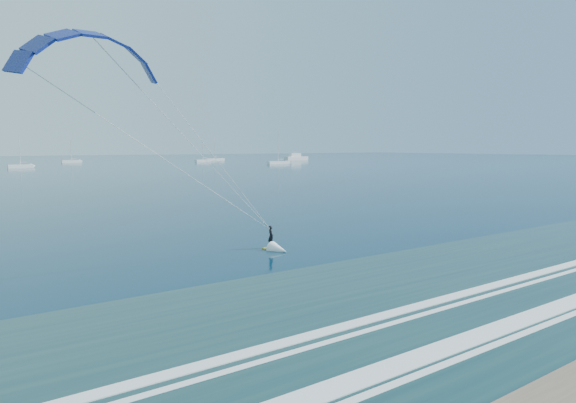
{
  "coord_description": "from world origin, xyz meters",
  "views": [
    {
      "loc": [
        -18.79,
        -6.21,
        7.67
      ],
      "look_at": [
        2.13,
        22.75,
        3.82
      ],
      "focal_mm": 32.0,
      "sensor_mm": 36.0,
      "label": 1
    }
  ],
  "objects_px": {
    "motor_yacht": "(296,157)",
    "sailboat_7": "(215,159)",
    "sailboat_5": "(203,161)",
    "kitesurfer_rig": "(201,155)",
    "sailboat_6": "(278,162)",
    "sailboat_4": "(71,161)",
    "sailboat_3": "(20,166)"
  },
  "relations": [
    {
      "from": "sailboat_5",
      "to": "sailboat_7",
      "type": "relative_size",
      "value": 0.82
    },
    {
      "from": "sailboat_3",
      "to": "kitesurfer_rig",
      "type": "bearing_deg",
      "value": -95.16
    },
    {
      "from": "sailboat_6",
      "to": "sailboat_7",
      "type": "height_order",
      "value": "sailboat_6"
    },
    {
      "from": "kitesurfer_rig",
      "to": "motor_yacht",
      "type": "relative_size",
      "value": 1.45
    },
    {
      "from": "motor_yacht",
      "to": "sailboat_6",
      "type": "bearing_deg",
      "value": -133.92
    },
    {
      "from": "sailboat_4",
      "to": "sailboat_3",
      "type": "bearing_deg",
      "value": -119.44
    },
    {
      "from": "kitesurfer_rig",
      "to": "motor_yacht",
      "type": "height_order",
      "value": "kitesurfer_rig"
    },
    {
      "from": "sailboat_3",
      "to": "sailboat_4",
      "type": "relative_size",
      "value": 0.97
    },
    {
      "from": "sailboat_6",
      "to": "sailboat_3",
      "type": "bearing_deg",
      "value": 168.58
    },
    {
      "from": "motor_yacht",
      "to": "sailboat_3",
      "type": "relative_size",
      "value": 1.23
    },
    {
      "from": "motor_yacht",
      "to": "sailboat_3",
      "type": "height_order",
      "value": "sailboat_3"
    },
    {
      "from": "motor_yacht",
      "to": "sailboat_3",
      "type": "distance_m",
      "value": 142.02
    },
    {
      "from": "motor_yacht",
      "to": "sailboat_6",
      "type": "height_order",
      "value": "sailboat_6"
    },
    {
      "from": "kitesurfer_rig",
      "to": "sailboat_7",
      "type": "distance_m",
      "value": 245.75
    },
    {
      "from": "sailboat_5",
      "to": "sailboat_6",
      "type": "height_order",
      "value": "sailboat_6"
    },
    {
      "from": "motor_yacht",
      "to": "sailboat_5",
      "type": "height_order",
      "value": "sailboat_5"
    },
    {
      "from": "sailboat_3",
      "to": "sailboat_5",
      "type": "xyz_separation_m",
      "value": [
        83.58,
        24.61,
        -0.01
      ]
    },
    {
      "from": "sailboat_7",
      "to": "kitesurfer_rig",
      "type": "bearing_deg",
      "value": -117.91
    },
    {
      "from": "motor_yacht",
      "to": "sailboat_7",
      "type": "height_order",
      "value": "sailboat_7"
    },
    {
      "from": "kitesurfer_rig",
      "to": "sailboat_4",
      "type": "xyz_separation_m",
      "value": [
        44.85,
        226.73,
        -6.48
      ]
    },
    {
      "from": "sailboat_6",
      "to": "sailboat_5",
      "type": "bearing_deg",
      "value": 107.72
    },
    {
      "from": "sailboat_7",
      "to": "sailboat_3",
      "type": "bearing_deg",
      "value": -157.15
    },
    {
      "from": "sailboat_5",
      "to": "sailboat_3",
      "type": "bearing_deg",
      "value": -163.6
    },
    {
      "from": "sailboat_4",
      "to": "sailboat_7",
      "type": "distance_m",
      "value": 70.79
    },
    {
      "from": "sailboat_5",
      "to": "kitesurfer_rig",
      "type": "bearing_deg",
      "value": -116.44
    },
    {
      "from": "motor_yacht",
      "to": "sailboat_5",
      "type": "distance_m",
      "value": 56.39
    },
    {
      "from": "sailboat_4",
      "to": "sailboat_6",
      "type": "height_order",
      "value": "sailboat_6"
    },
    {
      "from": "kitesurfer_rig",
      "to": "motor_yacht",
      "type": "xyz_separation_m",
      "value": [
        155.8,
        199.39,
        -5.65
      ]
    },
    {
      "from": "kitesurfer_rig",
      "to": "sailboat_6",
      "type": "bearing_deg",
      "value": 53.86
    },
    {
      "from": "sailboat_4",
      "to": "kitesurfer_rig",
      "type": "bearing_deg",
      "value": -101.19
    },
    {
      "from": "sailboat_7",
      "to": "sailboat_5",
      "type": "bearing_deg",
      "value": -132.19
    },
    {
      "from": "sailboat_5",
      "to": "motor_yacht",
      "type": "bearing_deg",
      "value": -0.54
    }
  ]
}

